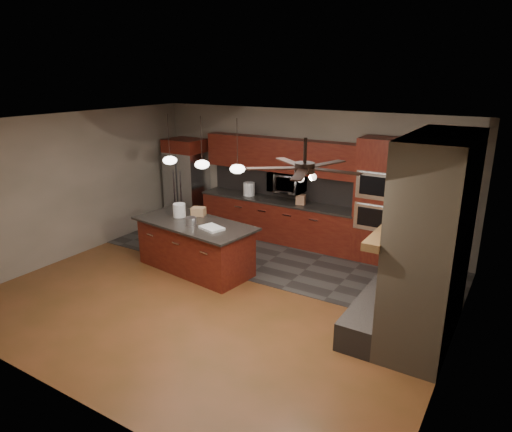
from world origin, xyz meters
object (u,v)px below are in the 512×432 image
Objects in this scene: paint_tray at (212,228)px; microwave at (287,182)px; refrigerator at (187,182)px; kitchen_island at (195,246)px; white_bucket at (179,210)px; oven_tower at (378,201)px; counter_bucket at (249,189)px; paint_can at (191,221)px; cardboard_box at (199,211)px; counter_box at (301,200)px.

microwave is at bearing 102.52° from paint_tray.
refrigerator reaches higher than paint_tray.
kitchen_island is 0.70m from paint_tray.
white_bucket is (-1.16, -2.11, -0.25)m from microwave.
oven_tower is 3.19m from paint_tray.
paint_can is at bearing -84.34° from counter_bucket.
refrigerator reaches higher than cardboard_box.
counter_box is at bearing 0.60° from refrigerator.
counter_bucket is at bearing 73.19° from cardboard_box.
kitchen_island is 9.62× the size of white_bucket.
oven_tower reaches higher than paint_can.
microwave reaches higher than kitchen_island.
counter_box is at bearing -178.47° from oven_tower.
cardboard_box is at bearing 124.46° from kitchen_island.
refrigerator is 2.44m from cardboard_box.
microwave is at bearing 154.64° from counter_box.
microwave is 2.42m from white_bucket.
cardboard_box is (-0.19, 0.37, 0.54)m from kitchen_island.
cardboard_box is (-0.69, 0.51, 0.06)m from paint_tray.
microwave is 2.56× the size of counter_bucket.
counter_box reaches higher than kitchen_island.
refrigerator is at bearing 126.51° from white_bucket.
kitchen_island is at bearing -107.71° from microwave.
microwave is 0.50m from counter_box.
kitchen_island is at bearing -177.23° from paint_tray.
microwave is 1.79× the size of paint_tray.
cardboard_box is (-0.22, 0.49, 0.01)m from paint_can.
microwave is 2.91× the size of white_bucket.
microwave is 2.47m from paint_can.
cardboard_box reaches higher than paint_tray.
kitchen_island is 12.36× the size of paint_can.
refrigerator reaches higher than kitchen_island.
oven_tower reaches higher than counter_box.
kitchen_island is 5.92× the size of paint_tray.
paint_can is (0.47, -0.24, -0.06)m from white_bucket.
paint_tray is at bearing -115.49° from counter_box.
oven_tower is at bearing -1.66° from microwave.
counter_bucket is (-0.01, 1.81, 0.04)m from cardboard_box.
refrigerator is at bearing -177.14° from microwave.
kitchen_island is 0.74m from white_bucket.
refrigerator is at bearing 131.11° from paint_can.
paint_tray is 1.64× the size of cardboard_box.
white_bucket reaches higher than paint_can.
cardboard_box is at bearing 113.75° from paint_can.
white_bucket is at bearing -118.77° from microwave.
microwave is 2.64m from refrigerator.
oven_tower is at bearing 0.92° from refrigerator.
microwave reaches higher than paint_tray.
counter_box is (1.07, 2.25, 0.02)m from paint_can.
paint_tray is at bearing -95.17° from microwave.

